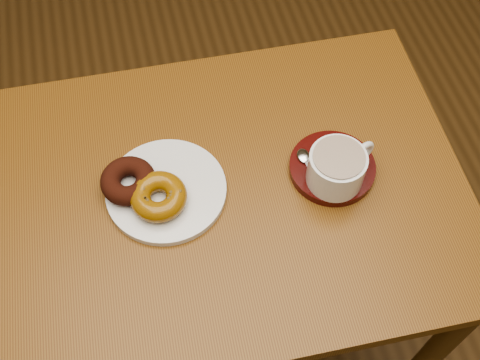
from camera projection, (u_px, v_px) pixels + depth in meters
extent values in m
cube|color=brown|center=(229.00, 193.00, 1.10)|extent=(0.88, 0.67, 0.03)
cylinder|color=#4D3316|center=(426.00, 360.00, 1.34)|extent=(0.05, 0.05, 0.77)
cylinder|color=#4D3316|center=(63.00, 208.00, 1.54)|extent=(0.05, 0.05, 0.77)
cylinder|color=#4D3316|center=(351.00, 157.00, 1.63)|extent=(0.05, 0.05, 0.77)
cylinder|color=silver|center=(166.00, 190.00, 1.07)|extent=(0.26, 0.26, 0.01)
torus|color=#34120A|center=(128.00, 181.00, 1.06)|extent=(0.12, 0.12, 0.04)
torus|color=#83550E|center=(159.00, 197.00, 1.04)|extent=(0.10, 0.10, 0.04)
cube|color=#4C3819|center=(176.00, 188.00, 1.03)|extent=(0.01, 0.00, 0.00)
cube|color=#4C3819|center=(173.00, 183.00, 1.03)|extent=(0.01, 0.01, 0.00)
cube|color=#4C3819|center=(169.00, 179.00, 1.04)|extent=(0.01, 0.01, 0.00)
cube|color=#4C3819|center=(164.00, 177.00, 1.04)|extent=(0.01, 0.01, 0.00)
cube|color=#4C3819|center=(158.00, 176.00, 1.04)|extent=(0.01, 0.01, 0.00)
cube|color=#4C3819|center=(151.00, 178.00, 1.04)|extent=(0.01, 0.01, 0.00)
cube|color=#4C3819|center=(146.00, 181.00, 1.04)|extent=(0.01, 0.01, 0.00)
cube|color=#4C3819|center=(142.00, 185.00, 1.03)|extent=(0.01, 0.01, 0.00)
cube|color=#4C3819|center=(139.00, 190.00, 1.03)|extent=(0.01, 0.01, 0.00)
cube|color=#4C3819|center=(139.00, 196.00, 1.02)|extent=(0.01, 0.00, 0.00)
cube|color=#4C3819|center=(141.00, 201.00, 1.02)|extent=(0.01, 0.01, 0.00)
cube|color=#4C3819|center=(145.00, 205.00, 1.01)|extent=(0.01, 0.01, 0.00)
cube|color=#4C3819|center=(151.00, 207.00, 1.01)|extent=(0.01, 0.01, 0.00)
cube|color=#4C3819|center=(157.00, 208.00, 1.01)|extent=(0.01, 0.01, 0.00)
cube|color=#4C3819|center=(164.00, 207.00, 1.01)|extent=(0.01, 0.01, 0.00)
cube|color=#4C3819|center=(169.00, 203.00, 1.01)|extent=(0.01, 0.01, 0.00)
cube|color=#4C3819|center=(174.00, 199.00, 1.02)|extent=(0.01, 0.01, 0.00)
cube|color=#4C3819|center=(176.00, 194.00, 1.02)|extent=(0.01, 0.01, 0.00)
cylinder|color=#380907|center=(332.00, 168.00, 1.10)|extent=(0.19, 0.19, 0.02)
cylinder|color=silver|center=(336.00, 168.00, 1.05)|extent=(0.10, 0.10, 0.07)
cylinder|color=#4F2E1B|center=(339.00, 157.00, 1.02)|extent=(0.09, 0.09, 0.00)
torus|color=silver|center=(363.00, 152.00, 1.06)|extent=(0.05, 0.03, 0.05)
ellipsoid|color=silver|center=(303.00, 156.00, 1.10)|extent=(0.02, 0.03, 0.01)
cube|color=silver|center=(313.00, 176.00, 1.07)|extent=(0.01, 0.08, 0.00)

